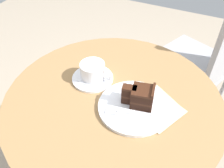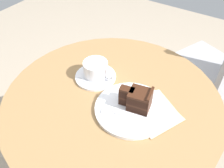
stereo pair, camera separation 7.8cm
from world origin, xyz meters
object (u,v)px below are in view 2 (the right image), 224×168
at_px(coffee_cup, 96,69).
at_px(teaspoon, 85,81).
at_px(cake_plate, 131,109).
at_px(saucer, 96,77).
at_px(napkin, 153,112).
at_px(cake_slice, 138,99).
at_px(fork, 118,113).
at_px(cafe_chair, 223,67).

bearing_deg(coffee_cup, teaspoon, -106.09).
bearing_deg(cake_plate, saucer, 160.98).
relative_size(teaspoon, napkin, 0.46).
relative_size(saucer, cake_slice, 1.40).
height_order(saucer, fork, fork).
xyz_separation_m(cake_plate, napkin, (0.06, 0.03, -0.00)).
xyz_separation_m(coffee_cup, cake_slice, (0.20, -0.05, 0.01)).
height_order(coffee_cup, napkin, coffee_cup).
bearing_deg(fork, cafe_chair, -127.28).
relative_size(napkin, cafe_chair, 0.23).
distance_m(saucer, teaspoon, 0.05).
relative_size(saucer, cake_plate, 0.64).
height_order(cake_slice, cafe_chair, cafe_chair).
bearing_deg(cafe_chair, saucer, -11.40).
distance_m(teaspoon, cake_slice, 0.21).
xyz_separation_m(teaspoon, napkin, (0.26, 0.01, -0.01)).
distance_m(cake_plate, fork, 0.05).
bearing_deg(coffee_cup, cake_plate, -20.04).
bearing_deg(fork, coffee_cup, -54.18).
bearing_deg(cafe_chair, fork, 5.86).
distance_m(fork, napkin, 0.11).
relative_size(teaspoon, cafe_chair, 0.10).
bearing_deg(cake_plate, cafe_chair, 73.04).
bearing_deg(cafe_chair, coffee_cup, -11.34).
relative_size(fork, napkin, 0.67).
bearing_deg(saucer, teaspoon, -103.83).
height_order(cake_plate, napkin, cake_plate).
bearing_deg(saucer, napkin, -8.22).
height_order(saucer, coffee_cup, coffee_cup).
bearing_deg(cafe_chair, cake_plate, 6.39).
height_order(cake_slice, fork, cake_slice).
distance_m(saucer, napkin, 0.25).
distance_m(coffee_cup, cafe_chair, 0.67).
bearing_deg(cake_plate, coffee_cup, 159.96).
bearing_deg(cake_slice, cafe_chair, 73.95).
relative_size(cake_slice, fork, 0.77).
bearing_deg(cake_plate, fork, -114.18).
relative_size(saucer, cafe_chair, 0.17).
xyz_separation_m(cake_plate, fork, (-0.02, -0.04, 0.01)).
bearing_deg(fork, napkin, -158.80).
distance_m(saucer, cake_slice, 0.21).
distance_m(coffee_cup, fork, 0.20).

